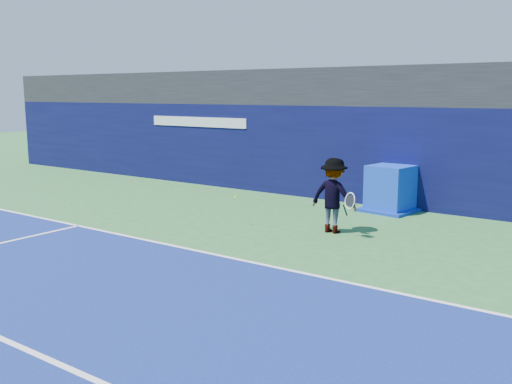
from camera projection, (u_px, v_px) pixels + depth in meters
ground at (119, 300)px, 9.49m from camera, size 80.00×80.00×0.00m
baseline at (230, 258)px, 11.89m from camera, size 24.00×0.10×0.01m
service_line at (7, 341)px, 7.89m from camera, size 24.00×0.10×0.01m
stadium_band at (394, 87)px, 18.09m from camera, size 36.00×3.00×1.20m
back_wall_assembly at (379, 155)px, 17.65m from camera, size 36.00×1.03×3.00m
equipment_cart at (390, 190)px, 16.53m from camera, size 1.58×1.58×1.34m
tennis_player at (334, 196)px, 13.96m from camera, size 1.36×0.75×1.84m
tennis_ball at (235, 197)px, 14.66m from camera, size 0.06×0.06×0.06m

